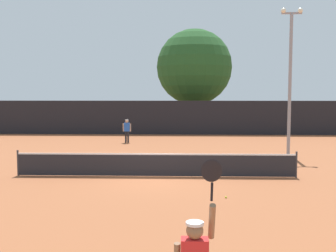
# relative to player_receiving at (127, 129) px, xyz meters

# --- Properties ---
(ground_plane) EXTENTS (120.00, 120.00, 0.00)m
(ground_plane) POSITION_rel_player_receiving_xyz_m (2.68, -11.05, -0.96)
(ground_plane) COLOR #9E5633
(tennis_net) EXTENTS (11.57, 0.08, 1.07)m
(tennis_net) POSITION_rel_player_receiving_xyz_m (2.68, -11.05, -0.45)
(tennis_net) COLOR #232328
(tennis_net) RESTS_ON ground
(perimeter_fence) EXTENTS (34.89, 0.12, 2.78)m
(perimeter_fence) POSITION_rel_player_receiving_xyz_m (2.68, 5.46, 0.42)
(perimeter_fence) COLOR black
(perimeter_fence) RESTS_ON ground
(player_receiving) EXTENTS (0.57, 0.23, 1.58)m
(player_receiving) POSITION_rel_player_receiving_xyz_m (0.00, 0.00, 0.00)
(player_receiving) COLOR blue
(player_receiving) RESTS_ON ground
(tennis_ball) EXTENTS (0.07, 0.07, 0.07)m
(tennis_ball) POSITION_rel_player_receiving_xyz_m (5.21, -14.36, -0.93)
(tennis_ball) COLOR #CCE033
(tennis_ball) RESTS_ON ground
(light_pole) EXTENTS (1.18, 0.28, 8.02)m
(light_pole) POSITION_rel_player_receiving_xyz_m (9.71, -4.96, 3.61)
(light_pole) COLOR gray
(light_pole) RESTS_ON ground
(large_tree) EXTENTS (7.10, 7.10, 9.39)m
(large_tree) POSITION_rel_player_receiving_xyz_m (4.96, 10.83, 4.86)
(large_tree) COLOR brown
(large_tree) RESTS_ON ground
(parked_car_near) EXTENTS (2.34, 4.38, 1.69)m
(parked_car_near) POSITION_rel_player_receiving_xyz_m (5.00, 13.46, -0.19)
(parked_car_near) COLOR black
(parked_car_near) RESTS_ON ground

